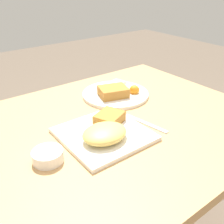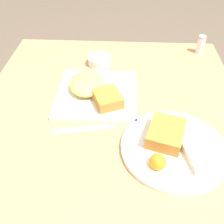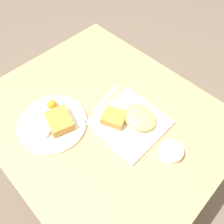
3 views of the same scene
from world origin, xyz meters
The scene contains 6 objects.
dining_table centered at (0.00, 0.00, 0.64)m, with size 1.04×0.88×0.72m.
plate_square_near centered at (-0.12, -0.06, 0.74)m, with size 0.27×0.27×0.06m.
plate_oval_far centered at (0.11, 0.18, 0.73)m, with size 0.29×0.29×0.05m.
sauce_ramekin centered at (-0.32, -0.06, 0.74)m, with size 0.09×0.09×0.03m.
salt_shaker centered at (-0.44, 0.36, 0.75)m, with size 0.03×0.03×0.08m.
butter_knife centered at (0.05, -0.08, 0.72)m, with size 0.05×0.18×0.00m.
Camera 2 is at (0.59, 0.04, 1.28)m, focal length 42.00 mm.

